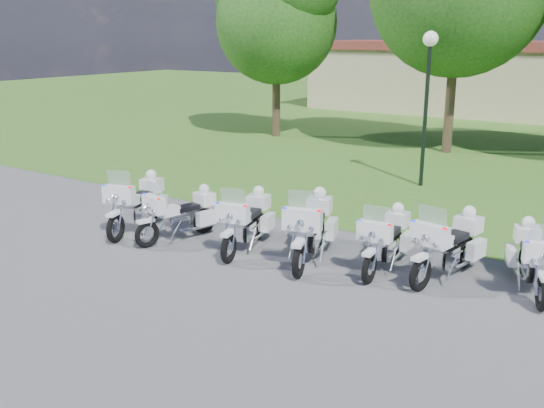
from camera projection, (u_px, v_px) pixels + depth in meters
The scene contains 12 objects.
ground at pixel (268, 269), 11.95m from camera, with size 100.00×100.00×0.00m, color #55555A.
grass_lawn at pixel (536, 118), 33.68m from camera, with size 100.00×48.00×0.01m, color #3E6921.
motorcycle_0 at pixel (137, 203), 14.22m from camera, with size 1.17×2.30×1.58m.
motorcycle_1 at pixel (181, 213), 13.59m from camera, with size 1.03×2.08×1.42m.
motorcycle_2 at pixel (247, 221), 12.95m from camera, with size 1.04×2.21×1.51m.
motorcycle_3 at pixel (311, 227), 12.29m from camera, with size 1.25×2.39×1.65m.
motorcycle_4 at pixel (386, 239), 11.87m from camera, with size 0.78×2.15×1.44m.
motorcycle_5 at pixel (449, 245), 11.42m from camera, with size 1.04×2.27×1.54m.
motorcycle_6 at pixel (533, 258), 10.85m from camera, with size 1.20×2.05×1.45m.
lamp_post at pixel (428, 72), 17.65m from camera, with size 0.44×0.44×4.57m.
tree_0 at pixel (276, 11), 26.22m from camera, with size 6.20×5.29×8.26m.
building_west at pixel (439, 75), 37.10m from camera, with size 14.56×8.32×4.10m.
Camera 1 is at (6.19, -9.29, 4.47)m, focal length 40.00 mm.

